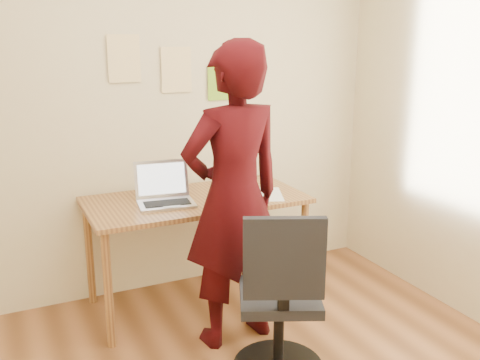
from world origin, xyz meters
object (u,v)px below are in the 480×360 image
laptop (165,195)px  office_chair (280,308)px  phone (249,200)px  desk (196,210)px  person (234,198)px

laptop → office_chair: (0.31, -0.94, -0.39)m
phone → office_chair: size_ratio=0.14×
desk → laptop: (-0.21, -0.02, 0.14)m
laptop → phone: 0.54m
laptop → person: (0.25, -0.49, 0.08)m
phone → office_chair: bearing=-136.7°
desk → office_chair: office_chair is taller
phone → person: 0.41m
laptop → person: 0.56m
phone → person: bearing=-162.0°
laptop → office_chair: laptop is taller
desk → phone: 0.37m
person → laptop: bearing=-69.1°
laptop → office_chair: bearing=-64.4°
phone → desk: bearing=111.0°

